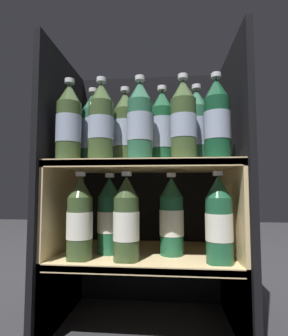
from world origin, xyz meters
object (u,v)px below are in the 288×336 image
(bottle_upper_front_0, at_px, (69,124))
(bottle_upper_back_3, at_px, (197,128))
(bottle_lower_front_2, at_px, (219,221))
(bottle_lower_back_1, at_px, (172,218))
(bottle_lower_front_0, at_px, (80,220))
(bottle_upper_front_3, at_px, (183,121))
(bottle_lower_front_1, at_px, (126,220))
(bottle_upper_back_0, at_px, (93,130))
(bottle_lower_back_0, at_px, (109,217))
(bottle_upper_front_4, at_px, (217,121))
(bottle_upper_back_1, at_px, (125,129))
(bottle_upper_front_2, at_px, (140,123))
(bottle_upper_back_2, at_px, (162,129))
(bottle_upper_front_1, at_px, (101,123))

(bottle_upper_front_0, relative_size, bottle_upper_back_3, 1.00)
(bottle_lower_front_2, bearing_deg, bottle_lower_back_1, 147.52)
(bottle_lower_front_0, height_order, bottle_lower_front_2, same)
(bottle_upper_front_3, distance_m, bottle_lower_front_1, 0.35)
(bottle_upper_back_0, relative_size, bottle_lower_back_0, 1.00)
(bottle_lower_front_0, bearing_deg, bottle_upper_front_4, 0.00)
(bottle_upper_front_4, xyz_separation_m, bottle_lower_front_1, (-0.28, 0.00, -0.30))
(bottle_upper_back_1, bearing_deg, bottle_lower_back_1, 0.00)
(bottle_lower_front_0, xyz_separation_m, bottle_lower_back_1, (0.29, 0.09, -0.00))
(bottle_lower_front_0, bearing_deg, bottle_upper_back_3, 13.29)
(bottle_upper_front_0, distance_m, bottle_upper_front_2, 0.23)
(bottle_lower_front_1, bearing_deg, bottle_lower_back_1, 32.48)
(bottle_upper_front_2, height_order, bottle_upper_front_3, same)
(bottle_upper_front_3, distance_m, bottle_lower_front_0, 0.44)
(bottle_upper_front_3, height_order, bottle_lower_front_2, bottle_upper_front_3)
(bottle_upper_front_2, height_order, bottle_upper_back_0, same)
(bottle_upper_back_3, distance_m, bottle_lower_back_0, 0.43)
(bottle_upper_front_0, xyz_separation_m, bottle_upper_front_3, (0.37, 0.00, 0.00))
(bottle_upper_back_0, xyz_separation_m, bottle_upper_back_2, (0.25, -0.00, -0.00))
(bottle_upper_front_2, height_order, bottle_upper_front_4, same)
(bottle_upper_front_2, height_order, bottle_lower_back_0, bottle_upper_front_2)
(bottle_upper_back_1, bearing_deg, bottle_lower_back_0, 180.00)
(bottle_lower_front_1, bearing_deg, bottle_upper_front_3, 0.00)
(bottle_upper_front_2, distance_m, bottle_lower_back_1, 0.33)
(bottle_lower_front_1, relative_size, bottle_lower_back_1, 1.00)
(bottle_upper_back_2, bearing_deg, bottle_upper_front_3, -52.57)
(bottle_lower_front_2, distance_m, bottle_lower_back_0, 0.36)
(bottle_upper_front_4, xyz_separation_m, bottle_upper_back_2, (-0.17, 0.09, -0.00))
(bottle_lower_back_1, bearing_deg, bottle_upper_front_2, -137.78)
(bottle_upper_back_0, bearing_deg, bottle_upper_front_2, -26.46)
(bottle_upper_front_4, bearing_deg, bottle_upper_front_0, 180.00)
(bottle_upper_front_1, relative_size, bottle_lower_front_2, 1.00)
(bottle_upper_front_3, relative_size, bottle_upper_back_1, 1.00)
(bottle_upper_back_0, xyz_separation_m, bottle_lower_front_0, (-0.01, -0.09, -0.30))
(bottle_upper_back_2, height_order, bottle_upper_back_3, same)
(bottle_lower_back_0, bearing_deg, bottle_upper_front_1, -96.49)
(bottle_upper_front_0, bearing_deg, bottle_lower_front_2, 0.00)
(bottle_upper_front_3, height_order, bottle_lower_back_0, bottle_upper_front_3)
(bottle_upper_back_2, bearing_deg, bottle_upper_back_3, 0.00)
(bottle_lower_front_2, bearing_deg, bottle_upper_front_0, 180.00)
(bottle_lower_front_1, height_order, bottle_lower_back_0, same)
(bottle_upper_front_2, xyz_separation_m, bottle_lower_front_0, (-0.19, 0.00, -0.30))
(bottle_upper_back_1, relative_size, bottle_upper_back_3, 1.00)
(bottle_upper_front_1, xyz_separation_m, bottle_upper_back_3, (0.31, 0.09, -0.00))
(bottle_upper_back_0, bearing_deg, bottle_upper_back_1, 0.00)
(bottle_upper_front_0, relative_size, bottle_lower_front_1, 1.00)
(bottle_upper_front_4, relative_size, bottle_lower_front_2, 1.00)
(bottle_upper_back_1, distance_m, bottle_upper_back_2, 0.13)
(bottle_upper_front_2, relative_size, bottle_upper_back_1, 1.00)
(bottle_upper_back_0, bearing_deg, bottle_upper_front_0, -120.85)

